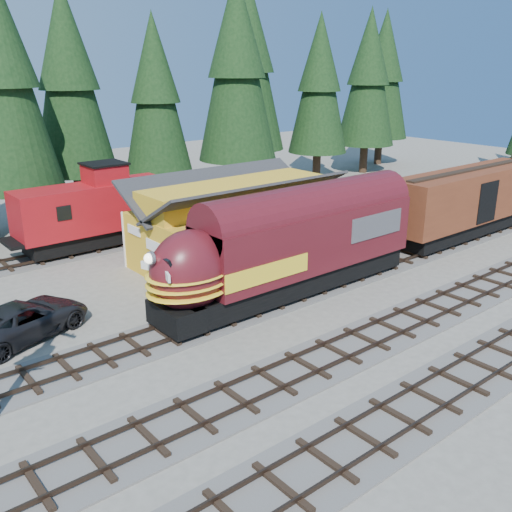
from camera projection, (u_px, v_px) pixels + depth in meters
ground at (366, 313)px, 27.92m from camera, size 120.00×120.00×0.00m
track_siding at (420, 251)px, 36.84m from camera, size 68.00×3.20×0.33m
track_main_south at (509, 277)px, 32.45m from camera, size 68.00×3.20×0.33m
track_spur at (33, 261)px, 35.04m from camera, size 32.00×3.20×0.33m
depot at (235, 213)px, 34.64m from camera, size 12.80×7.00×5.30m
conifer_backdrop at (209, 82)px, 47.41m from camera, size 79.25×24.31×17.31m
locomotive at (284, 251)px, 28.87m from camera, size 16.05×3.19×4.36m
boxcar at (467, 201)px, 38.99m from camera, size 14.05×3.01×4.41m
caboose at (94, 211)px, 36.80m from camera, size 9.87×2.86×5.13m
pickup_truck_a at (24, 320)px, 25.24m from camera, size 6.46×4.43×1.64m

